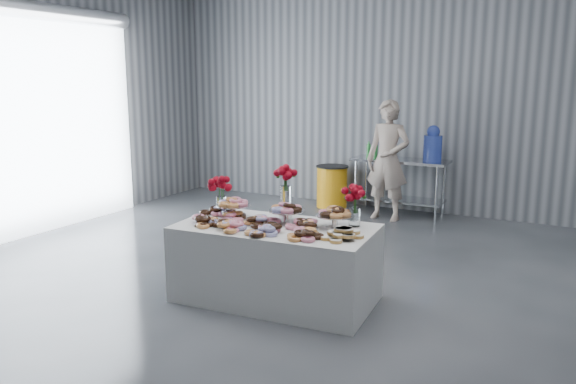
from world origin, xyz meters
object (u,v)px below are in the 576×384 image
display_table (276,263)px  water_jug (433,145)px  prep_table (400,177)px  person (388,160)px  trash_barrel (332,186)px

display_table → water_jug: (0.52, 4.04, 0.77)m
prep_table → person: (-0.08, -0.38, 0.30)m
water_jug → trash_barrel: bearing=180.0°
display_table → prep_table: 4.05m
prep_table → person: person is taller
display_table → prep_table: bearing=89.8°
water_jug → person: size_ratio=0.30×
display_table → trash_barrel: 4.20m
trash_barrel → display_table: bearing=-74.0°
prep_table → water_jug: size_ratio=2.71×
person → trash_barrel: person is taller
water_jug → trash_barrel: (-1.67, 0.00, -0.79)m
water_jug → trash_barrel: 1.85m
person → display_table: bearing=-84.4°
display_table → water_jug: water_jug is taller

